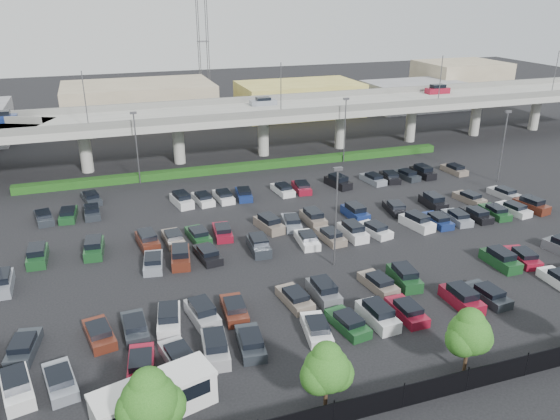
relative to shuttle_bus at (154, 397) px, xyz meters
name	(u,v)px	position (x,y,z in m)	size (l,w,h in m)	color
ground	(305,234)	(19.55, 23.34, -1.38)	(280.00, 280.00, 0.00)	black
overpass	(232,116)	(19.34, 55.37, 5.59)	(150.00, 13.00, 15.80)	gray
hedge	(246,167)	(19.55, 48.34, -0.83)	(66.00, 1.60, 1.10)	#133D11
fence	(454,383)	(19.50, -4.66, -0.48)	(70.00, 0.10, 2.00)	black
tree_row	(455,337)	(20.25, -3.19, 2.14)	(65.07, 3.66, 5.94)	#332316
shuttle_bus	(154,397)	(0.00, 0.00, 0.00)	(8.33, 4.67, 2.54)	silver
parked_cars	(319,244)	(19.48, 19.05, -0.76)	(63.11, 41.68, 1.67)	#252A30
light_poles	(265,180)	(15.42, 25.34, 4.86)	(66.90, 48.38, 10.30)	#4F4F54
distant_buildings	(255,99)	(31.92, 85.15, 2.36)	(138.00, 24.00, 9.00)	slate
comm_tower	(203,39)	(23.55, 97.34, 14.23)	(2.40, 2.40, 30.00)	#4F4F54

